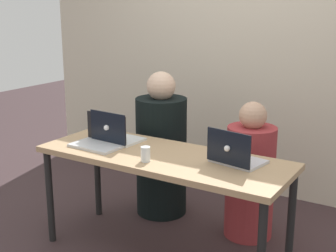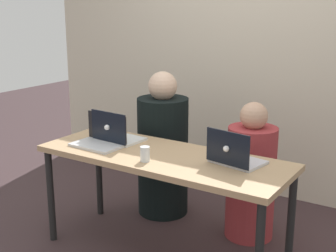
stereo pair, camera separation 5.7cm
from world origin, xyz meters
The scene contains 8 objects.
back_wall centered at (0.00, 1.48, 1.20)m, with size 4.50×0.10×2.39m, color beige.
desk centered at (0.00, 0.00, 0.66)m, with size 1.70×0.63×0.73m.
person_on_left centered at (-0.39, 0.58, 0.52)m, with size 0.42×0.42×1.18m.
person_on_right centered at (0.39, 0.58, 0.46)m, with size 0.40×0.40×1.03m.
laptop_front_left centered at (-0.48, -0.07, 0.78)m, with size 0.36×0.26×0.21m.
laptop_back_left centered at (-0.44, 0.06, 0.78)m, with size 0.33×0.28×0.23m.
laptop_back_right centered at (0.48, 0.08, 0.78)m, with size 0.34×0.29×0.23m.
water_glass_center centered at (-0.02, -0.18, 0.77)m, with size 0.06×0.06×0.10m.
Camera 2 is at (1.62, -2.44, 1.70)m, focal length 50.00 mm.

